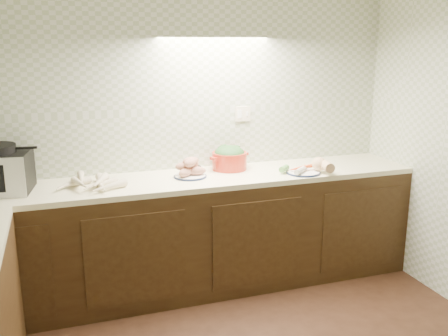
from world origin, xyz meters
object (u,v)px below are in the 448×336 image
object	(u,v)px
dutch_oven	(229,158)
veg_plate	(310,167)
parsnip_pile	(95,183)
onion_bowl	(192,168)
sweet_potato_plate	(190,169)

from	to	relation	value
dutch_oven	veg_plate	bearing A→B (deg)	-46.29
parsnip_pile	onion_bowl	distance (m)	0.77
onion_bowl	veg_plate	xyz separation A→B (m)	(0.87, -0.30, 0.01)
sweet_potato_plate	onion_bowl	world-z (taller)	sweet_potato_plate
parsnip_pile	sweet_potato_plate	bearing A→B (deg)	5.48
parsnip_pile	sweet_potato_plate	xyz separation A→B (m)	(0.70, 0.07, 0.02)
parsnip_pile	onion_bowl	size ratio (longest dim) A/B	3.33
sweet_potato_plate	veg_plate	xyz separation A→B (m)	(0.92, -0.19, -0.01)
onion_bowl	dutch_oven	size ratio (longest dim) A/B	0.39
dutch_oven	sweet_potato_plate	bearing A→B (deg)	-178.04
parsnip_pile	dutch_oven	world-z (taller)	dutch_oven
parsnip_pile	veg_plate	xyz separation A→B (m)	(1.62, -0.12, 0.01)
dutch_oven	veg_plate	size ratio (longest dim) A/B	0.84
sweet_potato_plate	onion_bowl	bearing A→B (deg)	65.71
dutch_oven	veg_plate	world-z (taller)	dutch_oven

